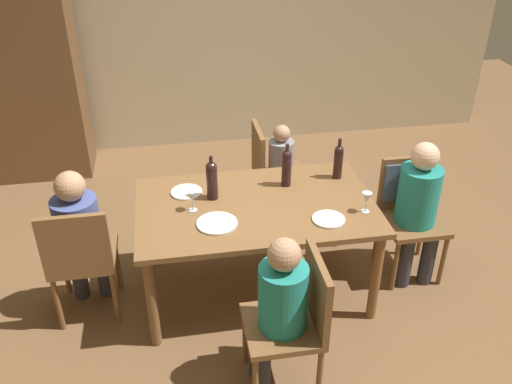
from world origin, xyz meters
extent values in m
plane|color=brown|center=(0.00, 0.00, 0.00)|extent=(10.00, 10.00, 0.00)
cube|color=beige|center=(0.00, 2.71, 1.35)|extent=(6.40, 0.12, 2.70)
cube|color=brown|center=(-1.93, 2.26, 1.05)|extent=(1.10, 0.56, 2.10)
cube|color=brown|center=(0.00, 0.00, 0.74)|extent=(1.65, 1.02, 0.04)
cylinder|color=brown|center=(-0.76, -0.44, 0.36)|extent=(0.07, 0.07, 0.72)
cylinder|color=brown|center=(0.76, -0.44, 0.36)|extent=(0.07, 0.07, 0.72)
cylinder|color=brown|center=(-0.76, 0.44, 0.36)|extent=(0.07, 0.07, 0.72)
cylinder|color=brown|center=(0.76, 0.44, 0.36)|extent=(0.07, 0.07, 0.72)
cylinder|color=brown|center=(-0.19, -0.70, 0.22)|extent=(0.04, 0.04, 0.44)
cylinder|color=brown|center=(0.19, -1.08, 0.22)|extent=(0.04, 0.04, 0.44)
cylinder|color=brown|center=(0.19, -0.70, 0.22)|extent=(0.04, 0.04, 0.44)
cube|color=brown|center=(0.00, -0.89, 0.46)|extent=(0.44, 0.44, 0.04)
cube|color=brown|center=(0.20, -0.89, 0.70)|extent=(0.04, 0.44, 0.44)
cylinder|color=brown|center=(-1.40, 0.19, 0.22)|extent=(0.04, 0.04, 0.44)
cylinder|color=brown|center=(-1.02, 0.19, 0.22)|extent=(0.04, 0.04, 0.44)
cylinder|color=brown|center=(-1.40, -0.19, 0.22)|extent=(0.04, 0.04, 0.44)
cylinder|color=brown|center=(-1.02, -0.19, 0.22)|extent=(0.04, 0.04, 0.44)
cube|color=brown|center=(-1.21, 0.00, 0.46)|extent=(0.44, 0.44, 0.04)
cube|color=brown|center=(-1.21, -0.20, 0.70)|extent=(0.44, 0.04, 0.44)
cylinder|color=brown|center=(1.40, -0.19, 0.22)|extent=(0.04, 0.04, 0.44)
cylinder|color=brown|center=(1.02, -0.19, 0.22)|extent=(0.04, 0.04, 0.44)
cylinder|color=brown|center=(1.40, 0.19, 0.22)|extent=(0.04, 0.04, 0.44)
cylinder|color=brown|center=(1.02, 0.19, 0.22)|extent=(0.04, 0.04, 0.44)
cube|color=brown|center=(1.21, 0.00, 0.46)|extent=(0.44, 0.44, 0.04)
cube|color=brown|center=(1.21, 0.20, 0.70)|extent=(0.44, 0.04, 0.44)
cube|color=#4C5B75|center=(1.21, 0.20, 0.72)|extent=(0.40, 0.07, 0.31)
cylinder|color=brown|center=(0.56, 1.08, 0.22)|extent=(0.04, 0.04, 0.44)
cylinder|color=brown|center=(0.56, 0.70, 0.22)|extent=(0.04, 0.04, 0.44)
cylinder|color=brown|center=(0.18, 1.08, 0.22)|extent=(0.04, 0.04, 0.44)
cylinder|color=brown|center=(0.18, 0.70, 0.22)|extent=(0.04, 0.04, 0.44)
cube|color=brown|center=(0.37, 0.89, 0.46)|extent=(0.44, 0.44, 0.04)
cube|color=brown|center=(0.17, 0.89, 0.70)|extent=(0.04, 0.44, 0.44)
cylinder|color=#33333D|center=(-0.13, -0.97, 0.23)|extent=(0.10, 0.10, 0.46)
cylinder|color=#33333D|center=(-0.13, -0.80, 0.23)|extent=(0.10, 0.10, 0.46)
cylinder|color=teal|center=(0.00, -0.89, 0.68)|extent=(0.28, 0.28, 0.43)
sphere|color=tan|center=(0.00, -0.89, 0.99)|extent=(0.19, 0.19, 0.19)
cylinder|color=#33333D|center=(-1.30, 0.14, 0.23)|extent=(0.11, 0.11, 0.46)
cylinder|color=#33333D|center=(-1.12, 0.14, 0.23)|extent=(0.11, 0.11, 0.46)
cylinder|color=#475699|center=(-1.21, 0.00, 0.69)|extent=(0.30, 0.30, 0.46)
sphere|color=tan|center=(-1.21, 0.00, 1.02)|extent=(0.20, 0.20, 0.20)
cylinder|color=#33333D|center=(1.30, -0.14, 0.23)|extent=(0.11, 0.11, 0.46)
cylinder|color=#33333D|center=(1.12, -0.14, 0.23)|extent=(0.11, 0.11, 0.46)
cylinder|color=teal|center=(1.21, 0.00, 0.69)|extent=(0.30, 0.30, 0.46)
sphere|color=beige|center=(1.21, 0.00, 1.03)|extent=(0.20, 0.20, 0.20)
cylinder|color=#33333D|center=(0.47, 0.95, 0.23)|extent=(0.08, 0.08, 0.46)
cylinder|color=#33333D|center=(0.47, 0.82, 0.23)|extent=(0.08, 0.08, 0.46)
cylinder|color=gray|center=(0.37, 0.89, 0.63)|extent=(0.22, 0.22, 0.33)
sphere|color=tan|center=(0.37, 0.89, 0.86)|extent=(0.14, 0.14, 0.14)
cylinder|color=black|center=(0.26, 0.23, 0.87)|extent=(0.07, 0.07, 0.23)
sphere|color=black|center=(0.26, 0.23, 1.00)|extent=(0.07, 0.07, 0.07)
cylinder|color=black|center=(0.26, 0.23, 1.05)|extent=(0.03, 0.03, 0.08)
cylinder|color=black|center=(0.67, 0.28, 0.86)|extent=(0.07, 0.07, 0.22)
sphere|color=black|center=(0.67, 0.28, 0.98)|extent=(0.07, 0.07, 0.07)
cylinder|color=black|center=(0.67, 0.28, 1.03)|extent=(0.03, 0.03, 0.08)
cylinder|color=black|center=(-0.29, 0.14, 0.87)|extent=(0.08, 0.08, 0.23)
sphere|color=black|center=(-0.29, 0.14, 1.00)|extent=(0.08, 0.08, 0.08)
cylinder|color=black|center=(-0.29, 0.14, 1.05)|extent=(0.03, 0.03, 0.07)
cylinder|color=silver|center=(-0.44, 0.00, 0.76)|extent=(0.06, 0.06, 0.00)
cylinder|color=silver|center=(-0.44, 0.00, 0.79)|extent=(0.01, 0.01, 0.07)
cone|color=silver|center=(-0.44, 0.00, 0.87)|extent=(0.07, 0.07, 0.07)
cylinder|color=silver|center=(0.72, -0.22, 0.76)|extent=(0.06, 0.06, 0.00)
cylinder|color=silver|center=(0.72, -0.22, 0.79)|extent=(0.01, 0.01, 0.07)
cone|color=silver|center=(0.72, -0.22, 0.87)|extent=(0.07, 0.07, 0.07)
cylinder|color=silver|center=(-0.29, -0.20, 0.76)|extent=(0.27, 0.27, 0.01)
cylinder|color=silver|center=(0.44, -0.28, 0.76)|extent=(0.22, 0.22, 0.01)
cylinder|color=white|center=(-0.47, 0.24, 0.76)|extent=(0.23, 0.23, 0.01)
camera|label=1|loc=(-0.55, -3.17, 2.77)|focal=38.34mm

